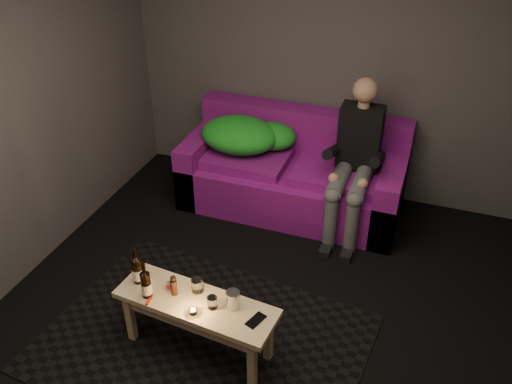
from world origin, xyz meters
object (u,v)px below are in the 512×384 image
at_px(sofa, 294,175).
at_px(coffee_table, 197,310).
at_px(steel_cup, 233,300).
at_px(person, 355,157).
at_px(beer_bottle_a, 137,270).
at_px(beer_bottle_b, 146,284).

relative_size(sofa, coffee_table, 1.81).
xyz_separation_m(sofa, steel_cup, (0.16, -1.94, 0.19)).
bearing_deg(coffee_table, person, 69.79).
bearing_deg(coffee_table, beer_bottle_a, 174.94).
height_order(beer_bottle_b, steel_cup, beer_bottle_b).
bearing_deg(steel_cup, beer_bottle_a, 179.81).
bearing_deg(sofa, beer_bottle_a, -105.33).
xyz_separation_m(person, steel_cup, (-0.42, -1.77, -0.19)).
height_order(beer_bottle_a, beer_bottle_b, beer_bottle_a).
bearing_deg(steel_cup, sofa, 94.86).
relative_size(beer_bottle_a, steel_cup, 2.31).
distance_m(beer_bottle_b, steel_cup, 0.58).
distance_m(person, beer_bottle_b, 2.12).
xyz_separation_m(person, beer_bottle_a, (-1.11, -1.77, -0.15)).
relative_size(person, coffee_table, 1.21).
distance_m(sofa, steel_cup, 1.95).
bearing_deg(beer_bottle_b, sofa, 78.72).
bearing_deg(beer_bottle_b, steel_cup, 9.84).
distance_m(sofa, coffee_table, 1.98).
xyz_separation_m(beer_bottle_b, steel_cup, (0.57, 0.10, -0.04)).
relative_size(coffee_table, steel_cup, 9.01).
distance_m(sofa, beer_bottle_a, 2.02).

